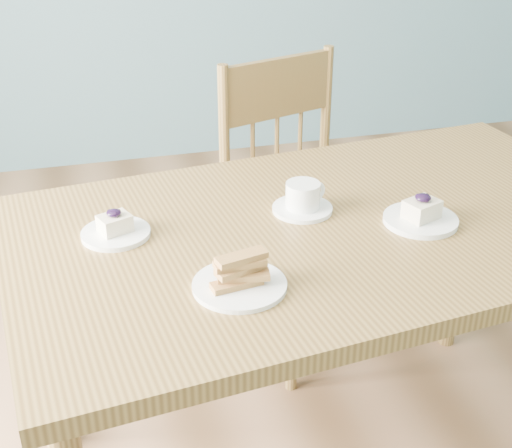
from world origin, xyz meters
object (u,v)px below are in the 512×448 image
(dining_table, at_px, (332,251))
(biscotti_plate, at_px, (239,278))
(dining_chair, at_px, (301,209))
(cheesecake_plate_far, at_px, (115,229))
(coffee_cup, at_px, (303,199))
(cheesecake_plate_near, at_px, (421,215))

(dining_table, height_order, biscotti_plate, biscotti_plate)
(dining_chair, relative_size, cheesecake_plate_far, 6.40)
(cheesecake_plate_far, distance_m, coffee_cup, 0.45)
(dining_table, bearing_deg, biscotti_plate, -148.91)
(dining_table, height_order, cheesecake_plate_far, cheesecake_plate_far)
(cheesecake_plate_far, height_order, biscotti_plate, biscotti_plate)
(dining_chair, distance_m, coffee_cup, 0.68)
(coffee_cup, distance_m, biscotti_plate, 0.37)
(cheesecake_plate_near, distance_m, coffee_cup, 0.28)
(cheesecake_plate_far, bearing_deg, dining_chair, 41.81)
(dining_table, xyz_separation_m, dining_chair, (0.14, 0.64, -0.22))
(cheesecake_plate_near, distance_m, biscotti_plate, 0.50)
(dining_chair, bearing_deg, coffee_cup, -127.05)
(cheesecake_plate_near, height_order, coffee_cup, same)
(dining_table, height_order, coffee_cup, coffee_cup)
(cheesecake_plate_near, relative_size, cheesecake_plate_far, 1.12)
(coffee_cup, relative_size, biscotti_plate, 0.76)
(dining_chair, relative_size, cheesecake_plate_near, 5.73)
(cheesecake_plate_far, xyz_separation_m, coffee_cup, (0.45, 0.01, 0.01))
(cheesecake_plate_near, relative_size, coffee_cup, 1.20)
(cheesecake_plate_near, height_order, biscotti_plate, biscotti_plate)
(dining_chair, height_order, cheesecake_plate_far, dining_chair)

